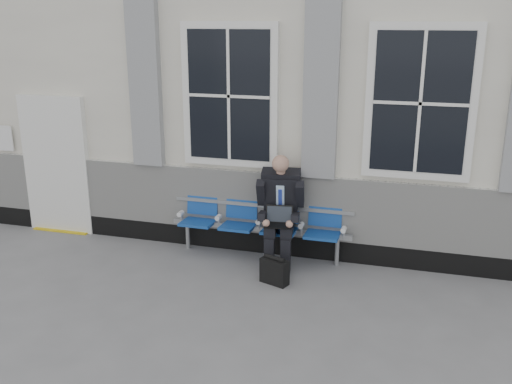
% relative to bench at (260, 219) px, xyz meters
% --- Properties ---
extents(ground, '(70.00, 70.00, 0.00)m').
position_rel_bench_xyz_m(ground, '(1.68, -1.32, -0.55)').
color(ground, slate).
rests_on(ground, ground).
extents(station_building, '(14.40, 4.40, 4.49)m').
position_rel_bench_xyz_m(station_building, '(1.66, 2.15, 1.67)').
color(station_building, silver).
rests_on(station_building, ground).
extents(bench, '(2.60, 0.47, 0.91)m').
position_rel_bench_xyz_m(bench, '(0.00, 0.00, 0.00)').
color(bench, '#9EA0A3').
rests_on(bench, ground).
extents(businessman, '(0.67, 0.90, 1.54)m').
position_rel_bench_xyz_m(businessman, '(0.32, -0.14, 0.27)').
color(businessman, black).
rests_on(businessman, ground).
extents(briefcase, '(0.40, 0.27, 0.38)m').
position_rel_bench_xyz_m(briefcase, '(0.41, -0.80, -0.38)').
color(briefcase, black).
rests_on(briefcase, ground).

